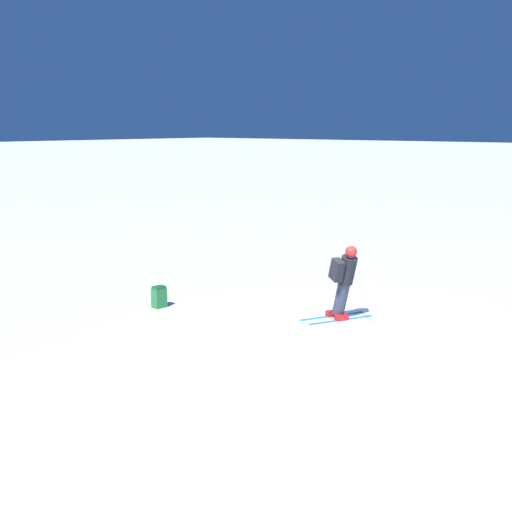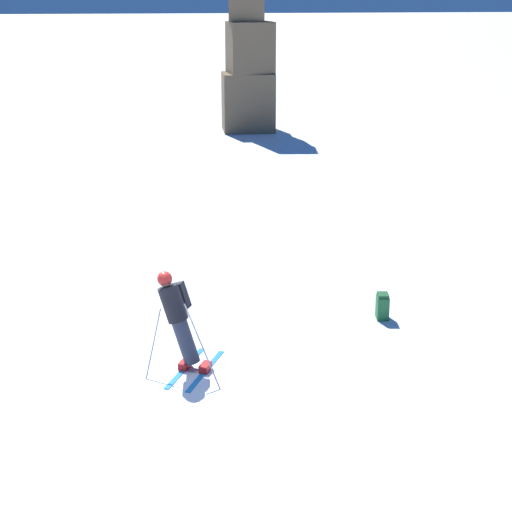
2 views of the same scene
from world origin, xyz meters
name	(u,v)px [view 2 (image 2 of 2)]	position (x,y,z in m)	size (l,w,h in m)	color
ground_plane	(167,371)	(0.00, 0.00, 0.00)	(300.00, 300.00, 0.00)	white
skier	(178,315)	(0.21, 0.14, 0.92)	(1.34, 1.65, 1.70)	#1E7AC6
rock_pillar	(248,61)	(3.66, 22.95, 2.87)	(2.12, 1.86, 6.85)	brown
spare_backpack	(382,306)	(4.07, 1.85, 0.24)	(0.25, 0.32, 0.50)	#236633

